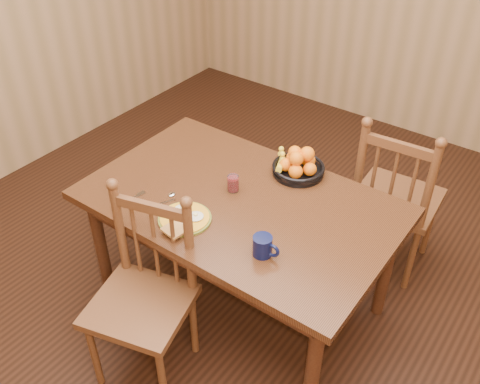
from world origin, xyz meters
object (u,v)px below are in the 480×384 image
Objects in this scene: dining_table at (240,213)px; fruit_bowl at (298,165)px; chair_near at (144,297)px; breakfast_plate at (184,219)px; chair_far at (395,199)px; coffee_mug at (263,246)px.

dining_table is 4.94× the size of fruit_bowl.
dining_table is 1.59× the size of chair_near.
breakfast_plate is (-0.12, -0.29, 0.10)m from dining_table.
chair_far reaches higher than fruit_bowl.
dining_table is at bearing 51.31° from chair_far.
coffee_mug is at bearing -71.90° from fruit_bowl.
chair_far reaches higher than dining_table.
chair_near is at bearing -103.32° from fruit_bowl.
chair_near is at bearing 60.48° from chair_far.
chair_far is at bearing 58.30° from breakfast_plate.
dining_table is at bearing 140.65° from coffee_mug.
breakfast_plate is at bearing 54.33° from chair_far.
chair_far is at bearing 55.27° from dining_table.
coffee_mug is (0.45, 0.03, 0.04)m from breakfast_plate.
fruit_bowl is (0.24, 1.00, 0.32)m from chair_near.
chair_near is at bearing -141.91° from coffee_mug.
coffee_mug is at bearing -39.35° from dining_table.
breakfast_plate is 0.72m from fruit_bowl.
coffee_mug is 0.68m from fruit_bowl.
chair_near reaches higher than dining_table.
dining_table is 0.42m from fruit_bowl.
chair_far is 1.13m from coffee_mug.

